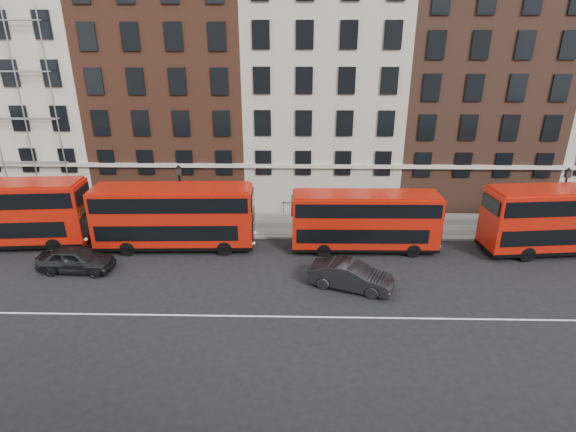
{
  "coord_description": "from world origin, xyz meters",
  "views": [
    {
      "loc": [
        -2.03,
        -22.26,
        13.99
      ],
      "look_at": [
        -2.64,
        5.0,
        3.0
      ],
      "focal_mm": 28.0,
      "sensor_mm": 36.0,
      "label": 1
    }
  ],
  "objects_px": {
    "car_rear": "(76,259)",
    "car_front": "(351,276)",
    "bus_c": "(364,220)",
    "bus_a": "(1,213)",
    "bus_d": "(567,218)",
    "bus_b": "(174,216)"
  },
  "relations": [
    {
      "from": "bus_a",
      "to": "car_rear",
      "type": "relative_size",
      "value": 2.45
    },
    {
      "from": "car_rear",
      "to": "car_front",
      "type": "height_order",
      "value": "car_front"
    },
    {
      "from": "bus_a",
      "to": "bus_d",
      "type": "height_order",
      "value": "bus_a"
    },
    {
      "from": "bus_d",
      "to": "car_rear",
      "type": "height_order",
      "value": "bus_d"
    },
    {
      "from": "bus_b",
      "to": "car_front",
      "type": "bearing_deg",
      "value": -25.64
    },
    {
      "from": "bus_a",
      "to": "car_front",
      "type": "bearing_deg",
      "value": -17.22
    },
    {
      "from": "bus_d",
      "to": "car_rear",
      "type": "relative_size",
      "value": 2.41
    },
    {
      "from": "bus_b",
      "to": "car_rear",
      "type": "xyz_separation_m",
      "value": [
        -5.48,
        -3.44,
        -1.65
      ]
    },
    {
      "from": "bus_c",
      "to": "car_rear",
      "type": "distance_m",
      "value": 18.97
    },
    {
      "from": "bus_b",
      "to": "car_front",
      "type": "xyz_separation_m",
      "value": [
        11.71,
        -5.14,
        -1.64
      ]
    },
    {
      "from": "car_rear",
      "to": "bus_d",
      "type": "bearing_deg",
      "value": -81.24
    },
    {
      "from": "car_rear",
      "to": "car_front",
      "type": "relative_size",
      "value": 0.96
    },
    {
      "from": "car_rear",
      "to": "bus_b",
      "type": "bearing_deg",
      "value": -55.24
    },
    {
      "from": "bus_a",
      "to": "bus_c",
      "type": "bearing_deg",
      "value": -5.01
    },
    {
      "from": "bus_c",
      "to": "car_rear",
      "type": "height_order",
      "value": "bus_c"
    },
    {
      "from": "bus_d",
      "to": "bus_a",
      "type": "bearing_deg",
      "value": 174.29
    },
    {
      "from": "car_front",
      "to": "bus_b",
      "type": "bearing_deg",
      "value": 85.97
    },
    {
      "from": "car_front",
      "to": "bus_c",
      "type": "bearing_deg",
      "value": 4.35
    },
    {
      "from": "bus_a",
      "to": "bus_c",
      "type": "xyz_separation_m",
      "value": [
        25.16,
        0.0,
        -0.32
      ]
    },
    {
      "from": "bus_a",
      "to": "bus_d",
      "type": "distance_m",
      "value": 38.81
    },
    {
      "from": "bus_d",
      "to": "car_rear",
      "type": "bearing_deg",
      "value": -179.63
    },
    {
      "from": "bus_a",
      "to": "car_front",
      "type": "relative_size",
      "value": 2.35
    }
  ]
}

